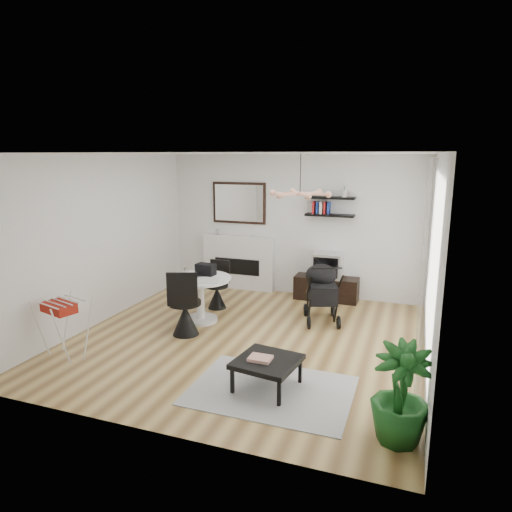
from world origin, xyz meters
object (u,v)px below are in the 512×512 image
(fireplace, at_px, (238,256))
(drying_rack, at_px, (64,327))
(stroller, at_px, (322,295))
(tv_console, at_px, (326,288))
(coffee_table, at_px, (267,362))
(dining_table, at_px, (200,292))
(crt_tv, at_px, (328,265))
(potted_plant, at_px, (400,394))

(fireplace, distance_m, drying_rack, 3.96)
(fireplace, distance_m, stroller, 2.37)
(fireplace, bearing_deg, drying_rack, -104.28)
(tv_console, height_order, coffee_table, tv_console)
(fireplace, xyz_separation_m, dining_table, (0.12, -1.98, -0.19))
(drying_rack, height_order, stroller, stroller)
(crt_tv, xyz_separation_m, dining_table, (-1.73, -1.84, -0.19))
(fireplace, relative_size, coffee_table, 2.77)
(crt_tv, bearing_deg, stroller, -83.58)
(tv_console, distance_m, crt_tv, 0.46)
(coffee_table, bearing_deg, fireplace, 116.51)
(dining_table, bearing_deg, fireplace, 93.60)
(dining_table, bearing_deg, tv_console, 46.96)
(tv_console, height_order, dining_table, dining_table)
(drying_rack, height_order, coffee_table, drying_rack)
(crt_tv, xyz_separation_m, potted_plant, (1.50, -4.10, -0.19))
(fireplace, bearing_deg, crt_tv, -4.44)
(tv_console, bearing_deg, fireplace, 175.64)
(potted_plant, bearing_deg, tv_console, 110.16)
(drying_rack, distance_m, stroller, 3.91)
(dining_table, bearing_deg, crt_tv, 46.70)
(crt_tv, distance_m, drying_rack, 4.66)
(tv_console, relative_size, drying_rack, 1.47)
(coffee_table, relative_size, potted_plant, 0.80)
(tv_console, distance_m, potted_plant, 4.38)
(fireplace, relative_size, potted_plant, 2.21)
(stroller, relative_size, coffee_table, 1.34)
(dining_table, relative_size, drying_rack, 1.27)
(coffee_table, distance_m, potted_plant, 1.59)
(fireplace, height_order, tv_console, fireplace)
(dining_table, bearing_deg, drying_rack, -120.70)
(fireplace, relative_size, tv_console, 1.82)
(crt_tv, distance_m, coffee_table, 3.59)
(drying_rack, xyz_separation_m, potted_plant, (4.32, -0.42, 0.07))
(fireplace, height_order, coffee_table, fireplace)
(tv_console, relative_size, coffee_table, 1.52)
(coffee_table, xyz_separation_m, potted_plant, (1.49, -0.53, 0.16))
(crt_tv, relative_size, coffee_table, 0.69)
(stroller, distance_m, potted_plant, 3.27)
(fireplace, xyz_separation_m, potted_plant, (3.35, -4.25, -0.20))
(fireplace, relative_size, drying_rack, 2.69)
(dining_table, relative_size, potted_plant, 1.04)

